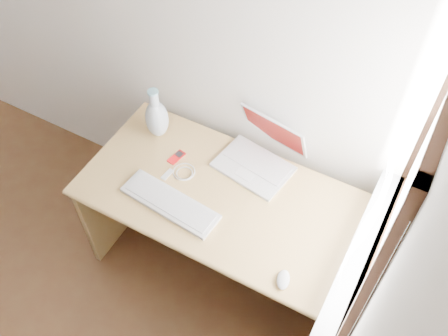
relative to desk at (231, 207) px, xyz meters
The scene contains 9 objects.
window 1.04m from the desk, 10.49° to the right, with size 0.11×0.99×1.10m.
desk is the anchor object (origin of this frame).
laptop 0.32m from the desk, 73.77° to the left, with size 0.38×0.34×0.24m.
external_keyboard 0.37m from the desk, 127.50° to the right, with size 0.49×0.19×0.02m.
mouse 0.59m from the desk, 38.93° to the right, with size 0.05×0.09×0.03m, color silver.
ipod 0.37m from the desk, behind, with size 0.06×0.10×0.01m.
cable_coil 0.31m from the desk, 167.04° to the right, with size 0.11×0.11×0.01m, color white.
remote 0.37m from the desk, 160.32° to the right, with size 0.03×0.07×0.01m, color white.
vase 0.58m from the desk, 168.17° to the left, with size 0.11×0.11×0.29m.
Camera 1 is at (1.68, 0.17, 2.59)m, focal length 40.00 mm.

